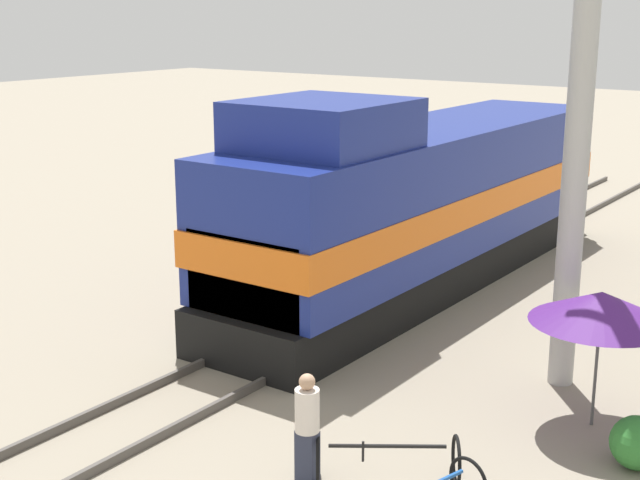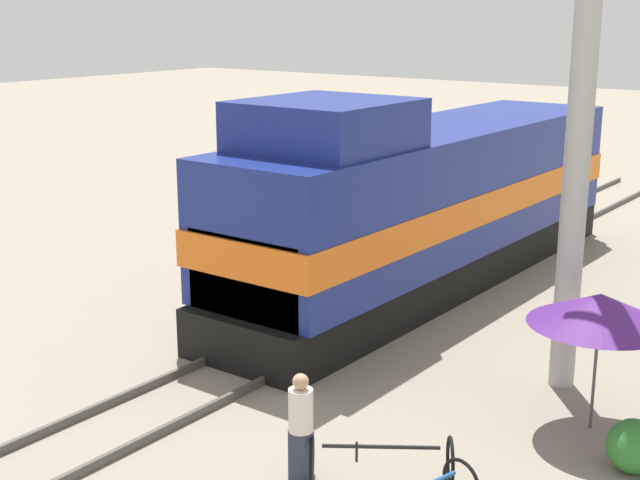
% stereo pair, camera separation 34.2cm
% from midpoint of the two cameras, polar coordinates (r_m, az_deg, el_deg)
% --- Properties ---
extents(ground_plane, '(120.00, 120.00, 0.00)m').
position_cam_midpoint_polar(ground_plane, '(17.43, -1.05, -6.77)').
color(ground_plane, gray).
extents(rail_near, '(0.08, 41.30, 0.15)m').
position_cam_midpoint_polar(rail_near, '(17.83, -2.87, -6.03)').
color(rail_near, '#4C4742').
rests_on(rail_near, ground_plane).
extents(rail_far, '(0.08, 41.30, 0.15)m').
position_cam_midpoint_polar(rail_far, '(17.01, 0.87, -7.06)').
color(rail_far, '#4C4742').
rests_on(rail_far, ground_plane).
extents(locomotive, '(3.08, 13.93, 4.67)m').
position_cam_midpoint_polar(locomotive, '(20.68, 7.10, 2.32)').
color(locomotive, black).
rests_on(locomotive, ground_plane).
extents(utility_pole, '(1.80, 0.43, 9.02)m').
position_cam_midpoint_polar(utility_pole, '(15.16, 16.93, 7.19)').
color(utility_pole, '#B2B2AD').
rests_on(utility_pole, ground_plane).
extents(vendor_umbrella, '(2.17, 2.17, 2.20)m').
position_cam_midpoint_polar(vendor_umbrella, '(14.17, 18.14, -4.24)').
color(vendor_umbrella, '#4C4C4C').
rests_on(vendor_umbrella, ground_plane).
extents(shrub_cluster, '(0.78, 0.78, 0.78)m').
position_cam_midpoint_polar(shrub_cluster, '(13.64, 20.16, -12.29)').
color(shrub_cluster, '#2D722D').
rests_on(shrub_cluster, ground_plane).
extents(person_bystander, '(0.34, 0.34, 1.61)m').
position_cam_midpoint_polar(person_bystander, '(12.38, -0.43, -11.73)').
color(person_bystander, '#2D3347').
rests_on(person_bystander, ground_plane).
extents(bicycle, '(2.00, 1.69, 0.71)m').
position_cam_midpoint_polar(bicycle, '(12.59, 4.70, -13.85)').
color(bicycle, black).
rests_on(bicycle, ground_plane).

